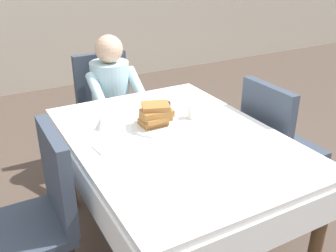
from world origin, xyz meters
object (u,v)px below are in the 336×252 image
at_px(dining_table_main, 176,150).
at_px(diner_person, 112,93).
at_px(chair_left_side, 41,208).
at_px(chair_right_side, 275,140).
at_px(knife_right_of_plate, 185,122).
at_px(breakfast_stack, 155,115).
at_px(spoon_near_edge, 185,145).
at_px(chair_diner, 107,103).
at_px(bowl_butter, 162,106).
at_px(plate_breakfast, 155,126).
at_px(fork_left_of_plate, 127,135).
at_px(syrup_pitcher, 101,123).
at_px(cup_coffee, 194,111).

relative_size(dining_table_main, diner_person, 1.36).
bearing_deg(chair_left_side, chair_right_side, -90.00).
bearing_deg(knife_right_of_plate, breakfast_stack, 77.23).
bearing_deg(diner_person, breakfast_stack, 86.20).
distance_m(dining_table_main, spoon_near_edge, 0.15).
height_order(chair_diner, bowl_butter, chair_diner).
relative_size(chair_diner, plate_breakfast, 3.32).
bearing_deg(chair_right_side, fork_left_of_plate, -98.02).
height_order(dining_table_main, syrup_pitcher, syrup_pitcher).
bearing_deg(chair_diner, chair_right_side, 122.90).
bearing_deg(spoon_near_edge, breakfast_stack, 79.15).
distance_m(chair_diner, syrup_pitcher, 0.97).
relative_size(diner_person, cup_coffee, 9.91).
xyz_separation_m(diner_person, knife_right_of_plate, (0.13, -0.87, 0.07)).
xyz_separation_m(diner_person, cup_coffee, (0.21, -0.84, 0.11)).
xyz_separation_m(bowl_butter, spoon_near_edge, (-0.14, -0.51, -0.02)).
bearing_deg(spoon_near_edge, fork_left_of_plate, 113.61).
bearing_deg(bowl_butter, spoon_near_edge, -104.90).
distance_m(chair_right_side, spoon_near_edge, 0.82).
distance_m(breakfast_stack, knife_right_of_plate, 0.20).
xyz_separation_m(breakfast_stack, knife_right_of_plate, (0.19, -0.02, -0.08)).
bearing_deg(chair_right_side, diner_person, -143.27).
bearing_deg(diner_person, plate_breakfast, 86.04).
height_order(diner_person, chair_right_side, diner_person).
height_order(breakfast_stack, bowl_butter, breakfast_stack).
distance_m(cup_coffee, fork_left_of_plate, 0.47).
xyz_separation_m(dining_table_main, cup_coffee, (0.23, 0.17, 0.13)).
relative_size(bowl_butter, spoon_near_edge, 0.73).
bearing_deg(fork_left_of_plate, dining_table_main, -118.10).
distance_m(dining_table_main, chair_diner, 1.18).
bearing_deg(knife_right_of_plate, chair_diner, 1.48).
bearing_deg(fork_left_of_plate, spoon_near_edge, -136.53).
distance_m(chair_right_side, knife_right_of_plate, 0.68).
xyz_separation_m(dining_table_main, chair_right_side, (0.77, 0.00, -0.12)).
bearing_deg(bowl_butter, chair_right_side, -31.00).
bearing_deg(bowl_butter, chair_left_side, -156.45).
xyz_separation_m(diner_person, spoon_near_edge, (-0.03, -1.13, 0.07)).
bearing_deg(spoon_near_edge, chair_diner, 71.94).
relative_size(diner_person, chair_left_side, 1.20).
xyz_separation_m(diner_person, fork_left_of_plate, (-0.25, -0.87, 0.07)).
xyz_separation_m(fork_left_of_plate, spoon_near_edge, (0.22, -0.26, 0.00)).
distance_m(diner_person, chair_right_side, 1.27).
height_order(breakfast_stack, knife_right_of_plate, breakfast_stack).
relative_size(chair_right_side, chair_left_side, 1.00).
distance_m(plate_breakfast, knife_right_of_plate, 0.19).
height_order(chair_right_side, plate_breakfast, chair_right_side).
bearing_deg(chair_diner, fork_left_of_plate, 76.38).
bearing_deg(chair_right_side, plate_breakfast, -101.22).
distance_m(chair_right_side, breakfast_stack, 0.88).
distance_m(chair_right_side, chair_left_side, 1.54).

